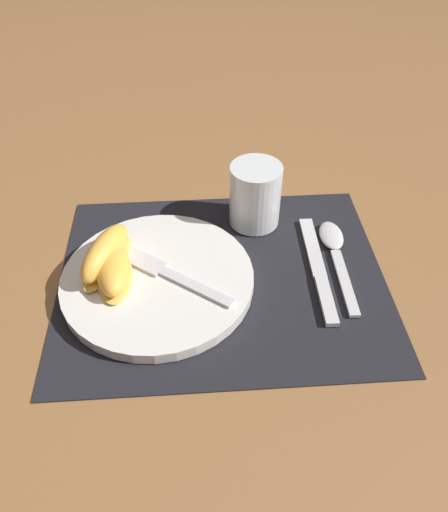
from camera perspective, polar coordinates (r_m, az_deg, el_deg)
ground_plane at (r=0.68m, az=-0.20°, el=-2.50°), size 3.00×3.00×0.00m
placemat at (r=0.68m, az=-0.20°, el=-2.39°), size 0.44×0.35×0.00m
plate at (r=0.66m, az=-7.56°, el=-2.71°), size 0.25×0.25×0.02m
juice_glass at (r=0.74m, az=3.56°, el=6.60°), size 0.08×0.08×0.10m
knife at (r=0.69m, az=10.73°, el=-1.55°), size 0.02×0.20×0.01m
spoon at (r=0.73m, az=12.53°, el=1.01°), size 0.03×0.18×0.01m
fork at (r=0.66m, az=-6.62°, el=-1.90°), size 0.15×0.12×0.00m
citrus_wedge_0 at (r=0.67m, az=-13.37°, el=0.16°), size 0.08×0.12×0.05m
citrus_wedge_1 at (r=0.66m, az=-12.52°, el=-1.43°), size 0.05×0.11×0.04m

